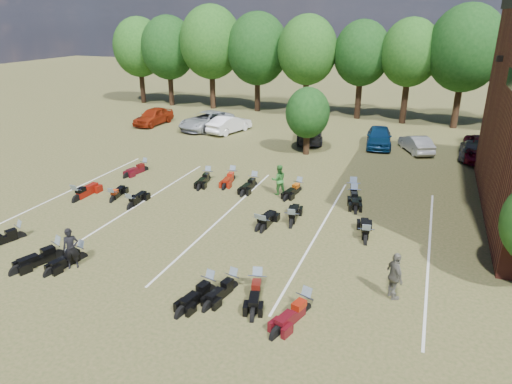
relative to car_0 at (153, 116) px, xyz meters
The scene contains 36 objects.
ground 26.83m from the car_0, 47.80° to the right, with size 160.00×160.00×0.00m, color brown.
car_0 is the anchor object (origin of this frame).
car_1 7.95m from the car_0, ahead, with size 1.59×4.55×1.50m, color silver.
car_2 5.51m from the car_0, ahead, with size 2.61×5.66×1.57m, color #919599.
car_3 15.38m from the car_0, ahead, with size 2.04×5.02×1.46m, color black.
car_4 20.78m from the car_0, ahead, with size 1.87×4.64×1.58m, color navy.
car_5 23.61m from the car_0, ahead, with size 1.37×3.92×1.29m, color #9E9F9A.
car_6 28.20m from the car_0, ahead, with size 2.61×5.67×1.58m, color #4E0416.
car_7 27.54m from the car_0, ahead, with size 1.84×4.53×1.31m, color #37373C.
person_black 26.24m from the car_0, 64.25° to the right, with size 0.63×0.42×1.73m, color black.
person_green 21.05m from the car_0, 37.61° to the right, with size 0.86×0.67×1.77m, color #2D712A.
person_grey 31.90m from the car_0, 41.64° to the right, with size 1.08×0.45×1.84m, color #5C594F.
motorcycle_0 25.38m from the car_0, 66.32° to the right, with size 0.76×2.39×1.33m, color black, non-canonical shape.
motorcycle_1 23.57m from the car_0, 72.24° to the right, with size 0.68×2.12×1.18m, color black, non-canonical shape.
motorcycle_2 25.58m from the car_0, 64.00° to the right, with size 0.66×2.09×1.16m, color black, non-canonical shape.
motorcycle_3 29.09m from the car_0, 51.45° to the right, with size 0.67×2.11×1.18m, color black, non-canonical shape.
motorcycle_4 29.10m from the car_0, 53.20° to the right, with size 0.71×2.24×1.25m, color black, non-canonical shape.
motorcycle_5 29.50m from the car_0, 49.76° to the right, with size 0.73×2.30×1.28m, color black, non-canonical shape.
motorcycle_6 31.31m from the car_0, 47.72° to the right, with size 0.74×2.32×1.29m, color #4A0A11, non-canonical shape.
motorcycle_7 19.02m from the car_0, 69.98° to the right, with size 0.79×2.49×1.39m, color maroon, non-canonical shape.
motorcycle_8 19.12m from the car_0, 63.97° to the right, with size 0.65×2.04×1.14m, color black, non-canonical shape.
motorcycle_9 20.22m from the car_0, 60.67° to the right, with size 0.69×2.15×1.20m, color black, non-canonical shape.
motorcycle_10 24.67m from the car_0, 45.59° to the right, with size 0.69×2.17×1.21m, color black, non-canonical shape.
motorcycle_11 24.89m from the car_0, 45.28° to the right, with size 0.69×2.18×1.21m, color black, non-canonical shape.
motorcycle_12 24.98m from the car_0, 41.82° to the right, with size 0.76×2.39×1.33m, color black, non-canonical shape.
motorcycle_13 28.07m from the car_0, 37.54° to the right, with size 0.76×2.38×1.33m, color black, non-canonical shape.
motorcycle_14 13.93m from the car_0, 59.71° to the right, with size 0.69×2.18×1.21m, color #480A13, non-canonical shape.
motorcycle_15 17.55m from the car_0, 41.19° to the right, with size 0.72×2.26×1.26m, color maroon, non-canonical shape.
motorcycle_16 16.99m from the car_0, 45.93° to the right, with size 0.72×2.27×1.26m, color black, non-canonical shape.
motorcycle_17 21.33m from the car_0, 34.25° to the right, with size 0.69×2.18×1.21m, color black, non-canonical shape.
motorcycle_18 19.20m from the car_0, 39.21° to the right, with size 0.73×2.30×1.28m, color black, non-canonical shape.
motorcycle_19 23.58m from the car_0, 28.68° to the right, with size 0.80×2.52×1.40m, color black, non-canonical shape.
motorcycle_20 24.20m from the car_0, 30.29° to the right, with size 0.75×2.36×1.31m, color black, non-canonical shape.
tree_line 20.08m from the car_0, 28.24° to the left, with size 56.00×6.00×9.79m.
young_tree_midfield 16.75m from the car_0, 15.25° to the right, with size 3.20×3.20×4.70m.
parking_lines 22.59m from the car_0, 48.33° to the right, with size 20.10×14.00×0.01m.
Camera 1 is at (6.25, -16.34, 9.68)m, focal length 32.00 mm.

